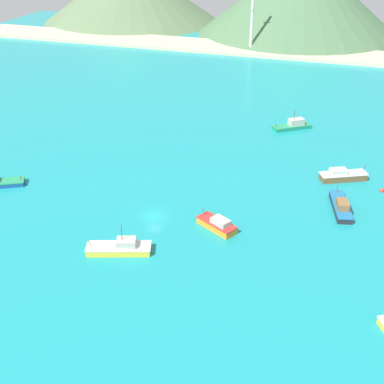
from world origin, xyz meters
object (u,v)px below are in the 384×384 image
(fishing_boat_7, at_px, (293,125))
(radio_tower, at_px, (252,17))
(buoy_0, at_px, (382,191))
(fishing_boat_1, at_px, (217,224))
(fishing_boat_8, at_px, (341,206))
(fishing_boat_5, at_px, (342,176))
(fishing_boat_3, at_px, (120,248))

(fishing_boat_7, xyz_separation_m, radio_tower, (-25.18, 69.63, 11.81))
(radio_tower, bearing_deg, buoy_0, -64.61)
(fishing_boat_1, xyz_separation_m, fishing_boat_8, (19.26, 12.39, -0.05))
(fishing_boat_5, xyz_separation_m, buoy_0, (7.45, -2.59, -0.76))
(fishing_boat_1, height_order, fishing_boat_7, fishing_boat_7)
(fishing_boat_1, xyz_separation_m, radio_tower, (-19.24, 117.69, 11.80))
(fishing_boat_1, bearing_deg, radio_tower, 99.29)
(fishing_boat_7, bearing_deg, fishing_boat_1, -97.04)
(fishing_boat_8, distance_m, buoy_0, 11.72)
(fishing_boat_7, relative_size, buoy_0, 10.40)
(fishing_boat_3, distance_m, fishing_boat_5, 47.31)
(fishing_boat_5, bearing_deg, buoy_0, -19.15)
(fishing_boat_3, bearing_deg, fishing_boat_1, 40.77)
(fishing_boat_1, distance_m, fishing_boat_8, 22.90)
(fishing_boat_7, height_order, radio_tower, radio_tower)
(fishing_boat_3, xyz_separation_m, buoy_0, (38.99, 32.68, -0.66))
(fishing_boat_8, bearing_deg, radio_tower, 110.09)
(fishing_boat_5, bearing_deg, fishing_boat_8, -88.03)
(fishing_boat_1, distance_m, fishing_boat_7, 48.42)
(buoy_0, bearing_deg, radio_tower, 115.39)
(fishing_boat_1, xyz_separation_m, fishing_boat_5, (18.85, 24.32, 0.05))
(fishing_boat_1, distance_m, buoy_0, 34.13)
(buoy_0, bearing_deg, fishing_boat_5, 160.85)
(fishing_boat_7, bearing_deg, buoy_0, -52.27)
(fishing_boat_7, relative_size, radio_tower, 0.37)
(fishing_boat_7, distance_m, fishing_boat_8, 38.08)
(fishing_boat_5, distance_m, fishing_boat_8, 11.94)
(fishing_boat_1, bearing_deg, buoy_0, 39.57)
(fishing_boat_3, height_order, fishing_boat_5, fishing_boat_3)
(fishing_boat_1, distance_m, radio_tower, 119.83)
(fishing_boat_5, bearing_deg, fishing_boat_3, -131.81)
(fishing_boat_5, xyz_separation_m, fishing_boat_8, (0.41, -11.94, -0.10))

